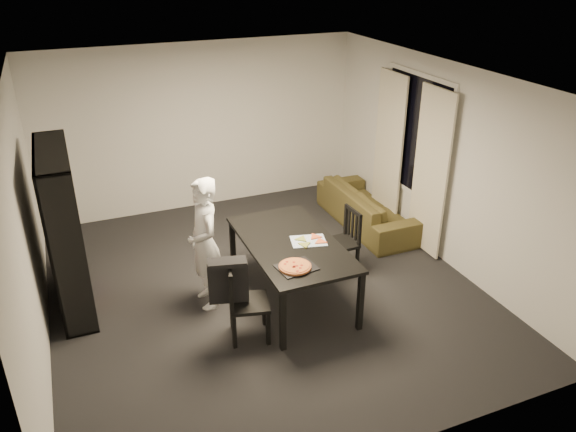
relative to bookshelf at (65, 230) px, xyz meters
name	(u,v)px	position (x,y,z in m)	size (l,w,h in m)	color
room	(261,192)	(2.16, -0.60, 0.35)	(5.01, 5.51, 2.61)	black
window_pane	(416,135)	(4.64, 0.00, 0.55)	(0.02, 1.40, 1.60)	black
window_frame	(416,135)	(4.64, 0.00, 0.55)	(0.03, 1.52, 1.72)	white
curtain_left	(430,173)	(4.56, -0.52, 0.20)	(0.03, 0.70, 2.25)	beige
curtain_right	(389,149)	(4.56, 0.52, 0.20)	(0.03, 0.70, 2.25)	beige
bookshelf	(65,230)	(0.00, 0.00, 0.00)	(0.35, 1.50, 1.90)	black
dining_table	(291,247)	(2.40, -0.92, -0.26)	(1.01, 1.82, 0.76)	black
chair_left	(241,297)	(1.61, -1.42, -0.44)	(0.50, 0.50, 0.90)	black
chair_right	(345,236)	(3.29, -0.59, -0.46)	(0.42, 0.42, 0.86)	black
draped_jacket	(228,279)	(1.49, -1.39, -0.21)	(0.43, 0.26, 0.50)	black
person	(205,244)	(1.45, -0.63, -0.16)	(0.58, 0.38, 1.58)	white
baking_tray	(296,267)	(2.22, -1.47, -0.18)	(0.40, 0.32, 0.01)	black
pepperoni_pizza	(295,266)	(2.20, -1.48, -0.16)	(0.35, 0.35, 0.03)	#A0532E
kitchen_towel	(308,241)	(2.59, -0.98, -0.19)	(0.40, 0.30, 0.01)	silver
pizza_slices	(310,240)	(2.60, -0.99, -0.17)	(0.37, 0.31, 0.01)	#BF8F3B
sofa	(368,207)	(4.23, 0.46, -0.66)	(1.97, 0.77, 0.58)	#41411A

